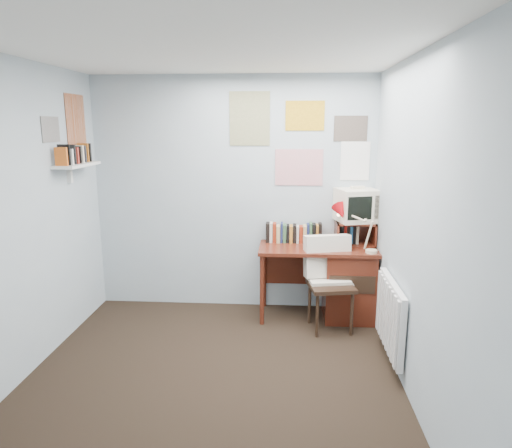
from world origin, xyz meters
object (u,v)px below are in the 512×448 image
(radiator, at_px, (391,316))
(desk, at_px, (343,280))
(desk_lamp, at_px, (372,232))
(wall_shelf, at_px, (77,165))
(desk_chair, at_px, (331,286))
(crt_tv, at_px, (357,204))
(tv_riser, at_px, (355,233))

(radiator, bearing_deg, desk, 107.24)
(desk_lamp, distance_m, wall_shelf, 2.89)
(desk_chair, xyz_separation_m, crt_tv, (0.28, 0.44, 0.75))
(desk_lamp, relative_size, tv_riser, 1.04)
(tv_riser, relative_size, crt_tv, 1.04)
(crt_tv, bearing_deg, tv_riser, -127.87)
(crt_tv, bearing_deg, desk_chair, -138.52)
(desk, height_order, wall_shelf, wall_shelf)
(desk, height_order, desk_lamp, desk_lamp)
(desk_chair, height_order, desk_lamp, desk_lamp)
(desk, bearing_deg, crt_tv, 45.83)
(radiator, relative_size, wall_shelf, 1.29)
(desk, bearing_deg, radiator, -72.76)
(wall_shelf, bearing_deg, desk, 8.40)
(desk_lamp, height_order, tv_riser, desk_lamp)
(desk, distance_m, crt_tv, 0.81)
(desk_chair, height_order, tv_riser, tv_riser)
(desk, relative_size, radiator, 1.50)
(desk, height_order, tv_riser, tv_riser)
(desk, distance_m, desk_lamp, 0.64)
(tv_riser, bearing_deg, wall_shelf, -169.68)
(wall_shelf, bearing_deg, tv_riser, 10.32)
(crt_tv, bearing_deg, desk, -149.94)
(radiator, distance_m, wall_shelf, 3.15)
(desk_chair, relative_size, desk_lamp, 2.14)
(wall_shelf, bearing_deg, desk_chair, 1.78)
(desk, xyz_separation_m, tv_riser, (0.12, 0.11, 0.48))
(tv_riser, relative_size, wall_shelf, 0.65)
(crt_tv, height_order, radiator, crt_tv)
(desk_chair, distance_m, crt_tv, 0.91)
(desk_lamp, bearing_deg, desk_chair, -153.04)
(tv_riser, xyz_separation_m, radiator, (0.17, -1.04, -0.47))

